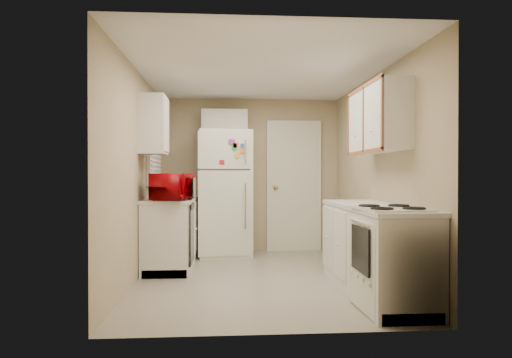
{
  "coord_description": "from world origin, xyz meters",
  "views": [
    {
      "loc": [
        -0.41,
        -5.31,
        1.21
      ],
      "look_at": [
        0.0,
        0.5,
        1.15
      ],
      "focal_mm": 32.0,
      "sensor_mm": 36.0,
      "label": 1
    }
  ],
  "objects": [
    {
      "name": "soap_bottle",
      "position": [
        -1.15,
        1.41,
        1.0
      ],
      "size": [
        0.1,
        0.1,
        0.17
      ],
      "primitive_type": "imported",
      "rotation": [
        0.0,
        0.0,
        -0.36
      ],
      "color": "silver",
      "rests_on": "left_counter"
    },
    {
      "name": "left_counter",
      "position": [
        -1.1,
        0.9,
        0.45
      ],
      "size": [
        0.6,
        1.8,
        0.9
      ],
      "primitive_type": "cube",
      "color": "silver",
      "rests_on": "floor"
    },
    {
      "name": "microwave",
      "position": [
        -1.02,
        0.22,
        1.05
      ],
      "size": [
        0.63,
        0.44,
        0.39
      ],
      "primitive_type": "imported",
      "rotation": [
        0.0,
        0.0,
        1.35
      ],
      "color": "#9E0208",
      "rests_on": "left_counter"
    },
    {
      "name": "wall_back",
      "position": [
        0.0,
        1.9,
        1.2
      ],
      "size": [
        2.8,
        2.8,
        0.0
      ],
      "primitive_type": "plane",
      "color": "tan",
      "rests_on": "floor"
    },
    {
      "name": "dishwasher",
      "position": [
        -0.81,
        0.3,
        0.49
      ],
      "size": [
        0.03,
        0.58,
        0.72
      ],
      "primitive_type": "cube",
      "color": "black",
      "rests_on": "floor"
    },
    {
      "name": "right_counter",
      "position": [
        1.1,
        -0.8,
        0.45
      ],
      "size": [
        0.6,
        2.0,
        0.9
      ],
      "primitive_type": "cube",
      "color": "silver",
      "rests_on": "floor"
    },
    {
      "name": "floor",
      "position": [
        0.0,
        0.0,
        0.0
      ],
      "size": [
        3.8,
        3.8,
        0.0
      ],
      "primitive_type": "plane",
      "color": "#A9A08D",
      "rests_on": "ground"
    },
    {
      "name": "refrigerator",
      "position": [
        -0.41,
        1.53,
        0.93
      ],
      "size": [
        0.84,
        0.83,
        1.86
      ],
      "primitive_type": "cube",
      "rotation": [
        0.0,
        0.0,
        0.11
      ],
      "color": "silver",
      "rests_on": "floor"
    },
    {
      "name": "interior_door",
      "position": [
        0.7,
        1.86,
        1.02
      ],
      "size": [
        0.86,
        0.06,
        2.08
      ],
      "primitive_type": "cube",
      "color": "silver",
      "rests_on": "floor"
    },
    {
      "name": "window_blinds",
      "position": [
        -1.36,
        1.05,
        1.6
      ],
      "size": [
        0.1,
        0.98,
        1.08
      ],
      "primitive_type": "cube",
      "color": "silver",
      "rests_on": "wall_left"
    },
    {
      "name": "wall_right",
      "position": [
        1.4,
        0.0,
        1.2
      ],
      "size": [
        3.8,
        3.8,
        0.0
      ],
      "primitive_type": "plane",
      "color": "tan",
      "rests_on": "floor"
    },
    {
      "name": "stove",
      "position": [
        1.06,
        -1.38,
        0.4
      ],
      "size": [
        0.56,
        0.68,
        0.81
      ],
      "primitive_type": "cube",
      "rotation": [
        0.0,
        0.0,
        0.04
      ],
      "color": "silver",
      "rests_on": "floor"
    },
    {
      "name": "sink",
      "position": [
        -1.1,
        1.05,
        0.86
      ],
      "size": [
        0.54,
        0.74,
        0.16
      ],
      "primitive_type": "cube",
      "color": "gray",
      "rests_on": "left_counter"
    },
    {
      "name": "wall_front",
      "position": [
        0.0,
        -1.9,
        1.2
      ],
      "size": [
        2.8,
        2.8,
        0.0
      ],
      "primitive_type": "plane",
      "color": "tan",
      "rests_on": "floor"
    },
    {
      "name": "ceiling",
      "position": [
        0.0,
        0.0,
        2.4
      ],
      "size": [
        3.8,
        3.8,
        0.0
      ],
      "primitive_type": "plane",
      "color": "white",
      "rests_on": "floor"
    },
    {
      "name": "cabinet_over_fridge",
      "position": [
        -0.4,
        1.75,
        2.0
      ],
      "size": [
        0.7,
        0.3,
        0.4
      ],
      "primitive_type": "cube",
      "color": "silver",
      "rests_on": "wall_back"
    },
    {
      "name": "upper_cabinet_right",
      "position": [
        1.25,
        -0.5,
        1.8
      ],
      "size": [
        0.3,
        1.2,
        0.7
      ],
      "primitive_type": "cube",
      "color": "silver",
      "rests_on": "wall_right"
    },
    {
      "name": "wall_left",
      "position": [
        -1.4,
        0.0,
        1.2
      ],
      "size": [
        3.8,
        3.8,
        0.0
      ],
      "primitive_type": "plane",
      "color": "tan",
      "rests_on": "floor"
    },
    {
      "name": "upper_cabinet_left",
      "position": [
        -1.25,
        0.22,
        1.8
      ],
      "size": [
        0.3,
        0.45,
        0.7
      ],
      "primitive_type": "cube",
      "color": "silver",
      "rests_on": "wall_left"
    }
  ]
}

